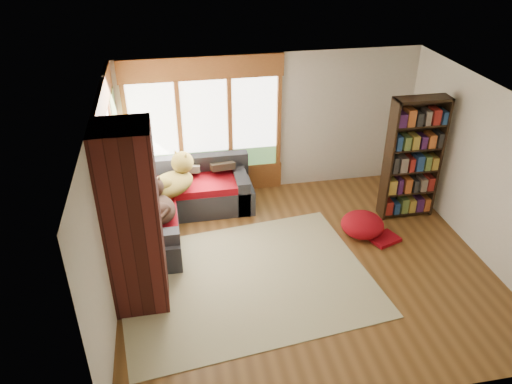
{
  "coord_description": "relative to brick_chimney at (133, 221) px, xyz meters",
  "views": [
    {
      "loc": [
        -1.84,
        -5.83,
        4.77
      ],
      "look_at": [
        -0.61,
        0.68,
        0.95
      ],
      "focal_mm": 35.0,
      "sensor_mm": 36.0,
      "label": 1
    }
  ],
  "objects": [
    {
      "name": "dog_tan",
      "position": [
        0.55,
        1.95,
        -0.49
      ],
      "size": [
        1.08,
        1.09,
        0.54
      ],
      "rotation": [
        0.0,
        0.0,
        0.81
      ],
      "color": "brown",
      "rests_on": "sectional_sofa"
    },
    {
      "name": "pouf",
      "position": [
        3.56,
        0.94,
        -1.1
      ],
      "size": [
        0.92,
        0.92,
        0.38
      ],
      "primitive_type": "ellipsoid",
      "rotation": [
        0.0,
        0.0,
        -0.37
      ],
      "color": "#9D0610",
      "rests_on": "area_rug"
    },
    {
      "name": "sectional_sofa",
      "position": [
        0.45,
        2.05,
        -1.0
      ],
      "size": [
        2.2,
        2.2,
        0.8
      ],
      "rotation": [
        0.0,
        0.0,
        -0.07
      ],
      "color": "#25262B",
      "rests_on": "ground"
    },
    {
      "name": "windows_back",
      "position": [
        1.2,
        2.82,
        0.05
      ],
      "size": [
        2.82,
        0.1,
        1.9
      ],
      "color": "#955526",
      "rests_on": "wall_back"
    },
    {
      "name": "windows_left",
      "position": [
        -0.32,
        1.55,
        0.05
      ],
      "size": [
        0.1,
        2.62,
        1.9
      ],
      "color": "#955526",
      "rests_on": "wall_left"
    },
    {
      "name": "bookshelf",
      "position": [
        4.54,
        1.42,
        -0.22
      ],
      "size": [
        0.92,
        0.31,
        2.15
      ],
      "color": "black",
      "rests_on": "ground"
    },
    {
      "name": "wall_left",
      "position": [
        -0.35,
        0.35,
        0.0
      ],
      "size": [
        0.04,
        5.0,
        2.6
      ],
      "primitive_type": "cube",
      "color": "silver",
      "rests_on": "ground"
    },
    {
      "name": "wall_back",
      "position": [
        2.4,
        2.85,
        0.0
      ],
      "size": [
        5.5,
        0.04,
        2.6
      ],
      "primitive_type": "cube",
      "color": "silver",
      "rests_on": "ground"
    },
    {
      "name": "roller_blind",
      "position": [
        -0.29,
        2.38,
        0.45
      ],
      "size": [
        0.03,
        0.72,
        0.9
      ],
      "primitive_type": "cube",
      "color": "#68844F",
      "rests_on": "wall_left"
    },
    {
      "name": "wall_front",
      "position": [
        2.4,
        -2.15,
        0.0
      ],
      "size": [
        5.5,
        0.04,
        2.6
      ],
      "primitive_type": "cube",
      "color": "silver",
      "rests_on": "ground"
    },
    {
      "name": "ceiling",
      "position": [
        2.4,
        0.35,
        1.3
      ],
      "size": [
        5.5,
        5.5,
        0.0
      ],
      "primitive_type": "plane",
      "color": "white"
    },
    {
      "name": "floor",
      "position": [
        2.4,
        0.35,
        -1.3
      ],
      "size": [
        5.5,
        5.5,
        0.0
      ],
      "primitive_type": "plane",
      "color": "brown",
      "rests_on": "ground"
    },
    {
      "name": "brick_chimney",
      "position": [
        0.0,
        0.0,
        0.0
      ],
      "size": [
        0.7,
        0.7,
        2.6
      ],
      "primitive_type": "cube",
      "color": "#471914",
      "rests_on": "ground"
    },
    {
      "name": "dog_brindle",
      "position": [
        0.28,
        1.26,
        -0.53
      ],
      "size": [
        0.65,
        0.91,
        0.46
      ],
      "rotation": [
        0.0,
        0.0,
        1.74
      ],
      "color": "black",
      "rests_on": "sectional_sofa"
    },
    {
      "name": "throw_pillows",
      "position": [
        0.53,
        2.1,
        -0.55
      ],
      "size": [
        1.98,
        1.68,
        0.45
      ],
      "color": "#2C241B",
      "rests_on": "sectional_sofa"
    },
    {
      "name": "area_rug",
      "position": [
        1.46,
        0.13,
        -1.29
      ],
      "size": [
        3.89,
        3.15,
        0.01
      ],
      "primitive_type": "cube",
      "rotation": [
        0.0,
        0.0,
        0.12
      ],
      "color": "#ECE7C0",
      "rests_on": "ground"
    },
    {
      "name": "wall_right",
      "position": [
        5.15,
        0.35,
        0.0
      ],
      "size": [
        0.04,
        5.0,
        2.6
      ],
      "primitive_type": "cube",
      "color": "silver",
      "rests_on": "ground"
    }
  ]
}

